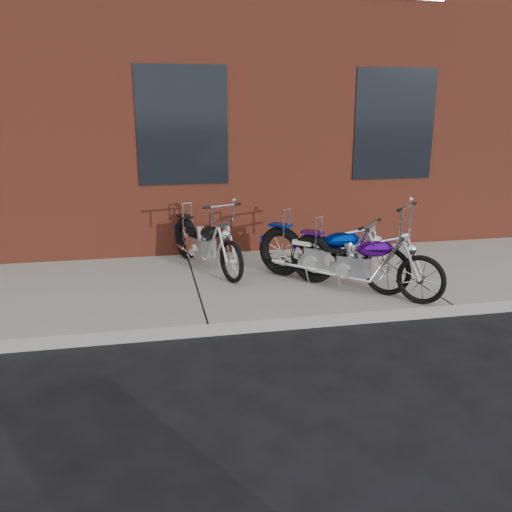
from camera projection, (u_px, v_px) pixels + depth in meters
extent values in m
plane|color=black|center=(208.00, 337.00, 6.06)|extent=(120.00, 120.00, 0.00)
cube|color=gray|center=(196.00, 288.00, 7.45)|extent=(22.00, 3.00, 0.15)
cube|color=brown|center=(164.00, 39.00, 12.55)|extent=(22.00, 10.00, 8.00)
torus|color=black|center=(322.00, 260.00, 7.29)|extent=(0.57, 0.58, 0.68)
torus|color=black|center=(432.00, 282.00, 6.49)|extent=(0.48, 0.49, 0.62)
cube|color=gray|center=(364.00, 268.00, 6.96)|extent=(0.45, 0.46, 0.28)
ellipsoid|color=#470985|center=(385.00, 250.00, 6.74)|extent=(0.54, 0.55, 0.29)
cube|color=black|center=(347.00, 251.00, 7.04)|extent=(0.35, 0.35, 0.06)
cylinder|color=white|center=(424.00, 260.00, 6.48)|extent=(0.22, 0.22, 0.51)
cylinder|color=white|center=(419.00, 208.00, 6.38)|extent=(0.39, 0.38, 0.03)
cylinder|color=white|center=(328.00, 235.00, 7.15)|extent=(0.03, 0.03, 0.45)
cylinder|color=white|center=(352.00, 272.00, 7.20)|extent=(0.62, 0.65, 0.05)
torus|color=black|center=(290.00, 252.00, 7.61)|extent=(0.61, 0.60, 0.71)
torus|color=black|center=(398.00, 273.00, 6.80)|extent=(0.51, 0.50, 0.64)
cube|color=gray|center=(331.00, 260.00, 7.28)|extent=(0.48, 0.47, 0.30)
ellipsoid|color=#0026AA|center=(351.00, 242.00, 7.06)|extent=(0.57, 0.56, 0.30)
cube|color=beige|center=(314.00, 243.00, 7.36)|extent=(0.36, 0.36, 0.06)
cylinder|color=white|center=(390.00, 251.00, 6.80)|extent=(0.23, 0.23, 0.53)
cylinder|color=white|center=(382.00, 225.00, 6.78)|extent=(0.40, 0.41, 0.03)
cylinder|color=white|center=(296.00, 227.00, 7.46)|extent=(0.03, 0.03, 0.47)
cylinder|color=white|center=(320.00, 264.00, 7.52)|extent=(0.67, 0.66, 0.05)
torus|color=black|center=(190.00, 240.00, 8.42)|extent=(0.36, 0.66, 0.66)
torus|color=black|center=(237.00, 264.00, 7.26)|extent=(0.27, 0.58, 0.60)
cube|color=gray|center=(207.00, 249.00, 7.94)|extent=(0.37, 0.43, 0.28)
ellipsoid|color=black|center=(215.00, 234.00, 7.66)|extent=(0.40, 0.56, 0.28)
cube|color=black|center=(200.00, 233.00, 8.09)|extent=(0.30, 0.32, 0.06)
cylinder|color=white|center=(232.00, 245.00, 7.29)|extent=(0.13, 0.26, 0.49)
cylinder|color=white|center=(227.00, 207.00, 7.25)|extent=(0.48, 0.21, 0.03)
cylinder|color=white|center=(191.00, 219.00, 8.27)|extent=(0.03, 0.03, 0.44)
cylinder|color=white|center=(208.00, 252.00, 8.20)|extent=(0.34, 0.79, 0.04)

